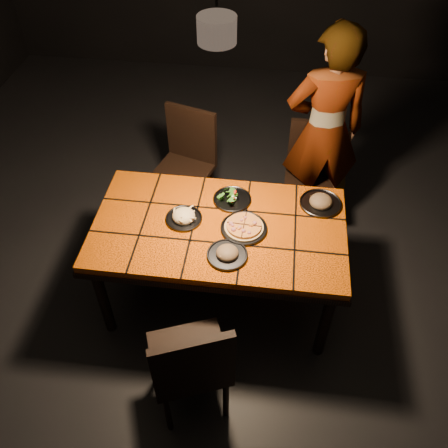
# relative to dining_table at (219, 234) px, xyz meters

# --- Properties ---
(room_shell) EXTENTS (6.04, 7.04, 3.08)m
(room_shell) POSITION_rel_dining_table_xyz_m (0.00, 0.00, 0.83)
(room_shell) COLOR black
(room_shell) RESTS_ON ground
(dining_table) EXTENTS (1.62, 0.92, 0.75)m
(dining_table) POSITION_rel_dining_table_xyz_m (0.00, 0.00, 0.00)
(dining_table) COLOR #E55B07
(dining_table) RESTS_ON ground
(chair_near) EXTENTS (0.55, 0.55, 0.94)m
(chair_near) POSITION_rel_dining_table_xyz_m (-0.04, -0.86, -0.13)
(chair_near) COLOR black
(chair_near) RESTS_ON ground
(chair_far_left) EXTENTS (0.53, 0.53, 0.94)m
(chair_far_left) POSITION_rel_dining_table_xyz_m (-0.39, 0.92, -0.13)
(chair_far_left) COLOR black
(chair_far_left) RESTS_ON ground
(chair_far_right) EXTENTS (0.41, 0.41, 0.89)m
(chair_far_right) POSITION_rel_dining_table_xyz_m (0.61, 0.95, -0.16)
(chair_far_right) COLOR black
(chair_far_right) RESTS_ON ground
(diner) EXTENTS (0.68, 0.52, 1.68)m
(diner) POSITION_rel_dining_table_xyz_m (0.66, 0.98, 0.17)
(diner) COLOR brown
(diner) RESTS_ON ground
(pendant_lamp) EXTENTS (0.18, 0.18, 1.06)m
(pendant_lamp) POSITION_rel_dining_table_xyz_m (0.00, 0.00, 1.35)
(pendant_lamp) COLOR black
(pendant_lamp) RESTS_ON room_shell
(plate_pizza) EXTENTS (0.29, 0.29, 0.04)m
(plate_pizza) POSITION_rel_dining_table_xyz_m (0.16, -0.02, 0.10)
(plate_pizza) COLOR #36363B
(plate_pizza) RESTS_ON dining_table
(plate_pasta) EXTENTS (0.24, 0.24, 0.08)m
(plate_pasta) POSITION_rel_dining_table_xyz_m (-0.23, 0.02, 0.10)
(plate_pasta) COLOR #36363B
(plate_pasta) RESTS_ON dining_table
(plate_salad) EXTENTS (0.26, 0.26, 0.07)m
(plate_salad) POSITION_rel_dining_table_xyz_m (0.06, 0.24, 0.10)
(plate_salad) COLOR #36363B
(plate_salad) RESTS_ON dining_table
(plate_mushroom_a) EXTENTS (0.25, 0.25, 0.08)m
(plate_mushroom_a) POSITION_rel_dining_table_xyz_m (0.08, -0.25, 0.10)
(plate_mushroom_a) COLOR #36363B
(plate_mushroom_a) RESTS_ON dining_table
(plate_mushroom_b) EXTENTS (0.28, 0.28, 0.09)m
(plate_mushroom_b) POSITION_rel_dining_table_xyz_m (0.64, 0.28, 0.10)
(plate_mushroom_b) COLOR #36363B
(plate_mushroom_b) RESTS_ON dining_table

